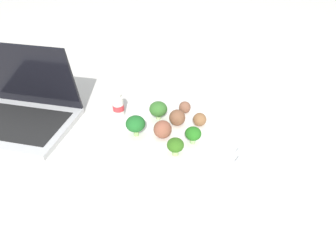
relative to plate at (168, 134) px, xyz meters
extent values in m
plane|color=silver|center=(0.00, 0.00, -0.01)|extent=(4.00, 4.00, 0.00)
cylinder|color=white|center=(0.00, 0.00, 0.00)|extent=(0.28, 0.28, 0.02)
cylinder|color=#9AC378|center=(-0.08, 0.00, 0.02)|extent=(0.01, 0.01, 0.01)
ellipsoid|color=#246E1C|center=(-0.08, 0.00, 0.04)|extent=(0.04, 0.04, 0.03)
cylinder|color=#9ABE76|center=(0.06, -0.04, 0.01)|extent=(0.01, 0.01, 0.01)
ellipsoid|color=#356B29|center=(0.06, -0.04, 0.04)|extent=(0.05, 0.05, 0.04)
cylinder|color=#94BD69|center=(0.06, 0.06, 0.02)|extent=(0.01, 0.01, 0.02)
ellipsoid|color=#1F6426|center=(0.06, 0.06, 0.05)|extent=(0.05, 0.05, 0.04)
cylinder|color=#A2C474|center=(-0.07, 0.06, 0.02)|extent=(0.02, 0.02, 0.01)
ellipsoid|color=#32651A|center=(-0.07, 0.06, 0.04)|extent=(0.04, 0.04, 0.03)
sphere|color=brown|center=(0.00, 0.02, 0.03)|extent=(0.05, 0.05, 0.05)
sphere|color=brown|center=(-0.05, -0.08, 0.03)|extent=(0.04, 0.04, 0.04)
sphere|color=brown|center=(0.02, -0.11, 0.03)|extent=(0.03, 0.03, 0.03)
sphere|color=brown|center=(0.00, -0.04, 0.03)|extent=(0.05, 0.05, 0.05)
cube|color=white|center=(-0.25, -0.04, -0.01)|extent=(0.17, 0.12, 0.01)
cube|color=silver|center=(-0.27, -0.02, 0.00)|extent=(0.09, 0.01, 0.01)
cube|color=silver|center=(-0.21, -0.02, 0.00)|extent=(0.03, 0.02, 0.01)
cube|color=white|center=(-0.28, -0.06, 0.00)|extent=(0.09, 0.02, 0.01)
cube|color=silver|center=(-0.21, -0.05, 0.00)|extent=(0.06, 0.02, 0.01)
cylinder|color=white|center=(0.18, 0.00, 0.02)|extent=(0.03, 0.03, 0.06)
cylinder|color=red|center=(0.18, 0.00, 0.02)|extent=(0.03, 0.03, 0.02)
cylinder|color=silver|center=(0.18, 0.00, 0.06)|extent=(0.02, 0.02, 0.01)
cube|color=silver|center=(0.38, 0.22, 0.00)|extent=(0.38, 0.33, 0.02)
cube|color=black|center=(0.38, 0.22, 0.01)|extent=(0.32, 0.26, 0.00)
cube|color=black|center=(0.42, 0.13, 0.11)|extent=(0.30, 0.16, 0.20)
camera|label=1|loc=(-0.35, 0.50, 0.48)|focal=30.71mm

